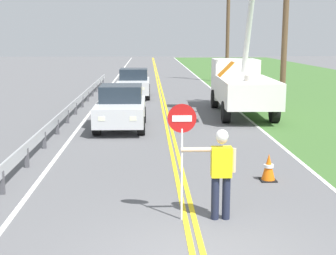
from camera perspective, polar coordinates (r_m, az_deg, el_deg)
The scene contains 13 objects.
centerline_yellow_left at distance 27.19m, azimuth -0.84°, elevation 3.29°, with size 0.11×110.00×0.01m, color yellow.
centerline_yellow_right at distance 27.20m, azimuth -0.46°, elevation 3.30°, with size 0.11×110.00×0.01m, color yellow.
edge_line_right at distance 27.54m, azimuth 6.87°, elevation 3.31°, with size 0.12×110.00×0.01m, color silver.
edge_line_left at distance 27.33m, azimuth -8.23°, elevation 3.22°, with size 0.12×110.00×0.01m, color silver.
flagger_worker at distance 9.43m, azimuth 6.34°, elevation -4.90°, with size 1.09×0.25×1.83m.
stop_sign_paddle at distance 9.19m, azimuth 1.67°, elevation -1.00°, with size 0.56×0.04×2.33m.
utility_bucket_truck at distance 22.69m, azimuth 8.75°, elevation 5.30°, with size 2.83×6.87×6.21m.
oncoming_sedan_nearest at distance 18.85m, azimuth -5.65°, elevation 2.40°, with size 1.95×4.12×1.70m.
oncoming_sedan_second at distance 28.49m, azimuth -4.13°, elevation 5.29°, with size 1.93×4.12×1.70m.
utility_pole_near at distance 23.88m, azimuth 13.88°, elevation 11.97°, with size 1.80×0.28×7.99m.
utility_pole_mid at distance 38.36m, azimuth 7.19°, elevation 11.98°, with size 1.80×0.28×8.41m.
traffic_cone_lead at distance 12.30m, azimuth 11.96°, elevation -4.74°, with size 0.40×0.40×0.70m.
guardrail_left_shoulder at distance 21.46m, azimuth -11.46°, elevation 2.42°, with size 0.10×32.00×0.71m.
Camera 1 is at (-0.81, -6.95, 3.60)m, focal length 50.87 mm.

